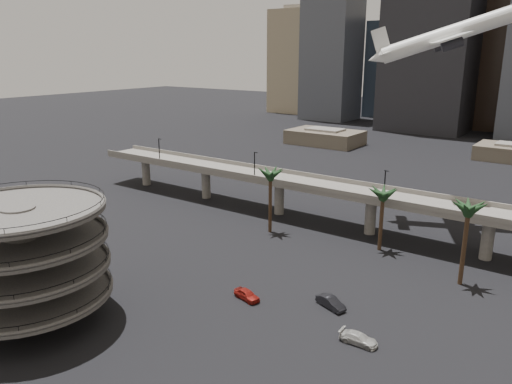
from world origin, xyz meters
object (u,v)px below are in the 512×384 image
Objects in this scene: parking_ramp at (24,253)px; car_b at (331,302)px; airborne_jet at (447,36)px; car_a at (247,295)px; car_c at (359,339)px; overpass at (323,190)px.

parking_ramp is 4.54× the size of car_b.
car_a is (-10.05, -54.47, -37.97)m from airborne_jet.
parking_ramp is at bearing 150.07° from car_b.
parking_ramp reaches higher than car_a.
car_a is at bearing 84.26° from car_c.
overpass is 46.65m from car_c.
parking_ramp is at bearing -102.43° from overpass.
parking_ramp is 42.81m from car_b.
airborne_jet is 6.21× the size of car_b.
overpass is 4.28× the size of airborne_jet.
car_b is at bearing -52.03° from car_a.
car_b is 0.99× the size of car_c.
parking_ramp is 4.88× the size of car_a.
parking_ramp reaches higher than car_b.
parking_ramp is 0.17× the size of overpass.
car_b reaches higher than car_a.
airborne_jet reaches higher than car_b.
airborne_jet is at bearing 21.13° from car_b.
car_b is (1.24, -49.34, -37.94)m from airborne_jet.
car_a is (20.58, 21.98, -9.06)m from parking_ramp.
overpass is 37.62m from car_b.
overpass is (13.00, 59.00, -2.50)m from parking_ramp.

